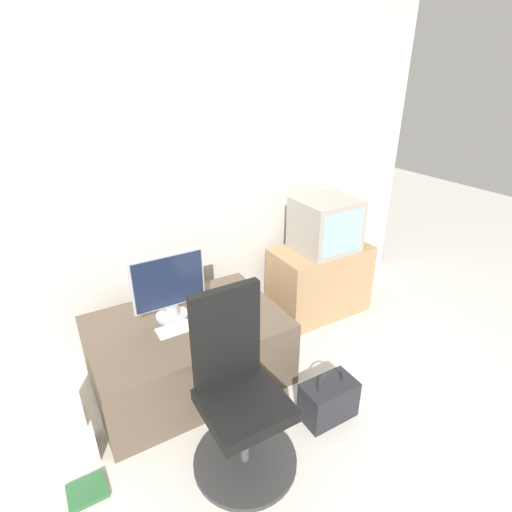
{
  "coord_description": "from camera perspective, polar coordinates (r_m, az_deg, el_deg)",
  "views": [
    {
      "loc": [
        -0.97,
        -1.39,
        1.96
      ],
      "look_at": [
        0.36,
        0.87,
        0.73
      ],
      "focal_mm": 28.0,
      "sensor_mm": 36.0,
      "label": 1
    }
  ],
  "objects": [
    {
      "name": "ground_plane",
      "position": [
        2.59,
        3.11,
        -23.98
      ],
      "size": [
        12.0,
        12.0,
        0.0
      ],
      "primitive_type": "plane",
      "color": "beige"
    },
    {
      "name": "book",
      "position": [
        2.51,
        -22.98,
        -28.5
      ],
      "size": [
        0.19,
        0.17,
        0.02
      ],
      "color": "#2D6638",
      "rests_on": "ground_plane"
    },
    {
      "name": "crt_tv",
      "position": [
        3.26,
        9.91,
        4.43
      ],
      "size": [
        0.47,
        0.43,
        0.43
      ],
      "color": "gray",
      "rests_on": "side_stand"
    },
    {
      "name": "desk",
      "position": [
        2.8,
        -9.59,
        -13.13
      ],
      "size": [
        1.23,
        0.84,
        0.48
      ],
      "color": "brown",
      "rests_on": "ground_plane"
    },
    {
      "name": "cardboard_box_upper",
      "position": [
        2.4,
        -26.96,
        -18.06
      ],
      "size": [
        0.24,
        0.19,
        0.3
      ],
      "color": "beige",
      "rests_on": "cardboard_box_lower"
    },
    {
      "name": "cardboard_box_lower",
      "position": [
        2.59,
        -25.62,
        -22.77
      ],
      "size": [
        0.29,
        0.21,
        0.27
      ],
      "color": "beige",
      "rests_on": "ground_plane"
    },
    {
      "name": "handbag",
      "position": [
        2.62,
        10.31,
        -19.53
      ],
      "size": [
        0.33,
        0.2,
        0.36
      ],
      "color": "#232328",
      "rests_on": "ground_plane"
    },
    {
      "name": "wall_back",
      "position": [
        2.95,
        -10.84,
        11.94
      ],
      "size": [
        4.4,
        0.05,
        2.6
      ],
      "color": "beige",
      "rests_on": "ground_plane"
    },
    {
      "name": "office_chair",
      "position": [
        2.21,
        -2.44,
        -20.06
      ],
      "size": [
        0.57,
        0.57,
        1.01
      ],
      "color": "#333333",
      "rests_on": "ground_plane"
    },
    {
      "name": "keyboard",
      "position": [
        2.6,
        -10.52,
        -9.95
      ],
      "size": [
        0.32,
        0.12,
        0.01
      ],
      "color": "white",
      "rests_on": "desk"
    },
    {
      "name": "main_monitor",
      "position": [
        2.61,
        -12.28,
        -4.45
      ],
      "size": [
        0.48,
        0.21,
        0.45
      ],
      "color": "#B2B2B7",
      "rests_on": "desk"
    },
    {
      "name": "mouse",
      "position": [
        2.65,
        -5.77,
        -8.59
      ],
      "size": [
        0.06,
        0.03,
        0.03
      ],
      "color": "#4C4C51",
      "rests_on": "desk"
    },
    {
      "name": "side_stand",
      "position": [
        3.49,
        9.03,
        -3.44
      ],
      "size": [
        0.82,
        0.46,
        0.61
      ],
      "color": "#A37F56",
      "rests_on": "ground_plane"
    }
  ]
}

